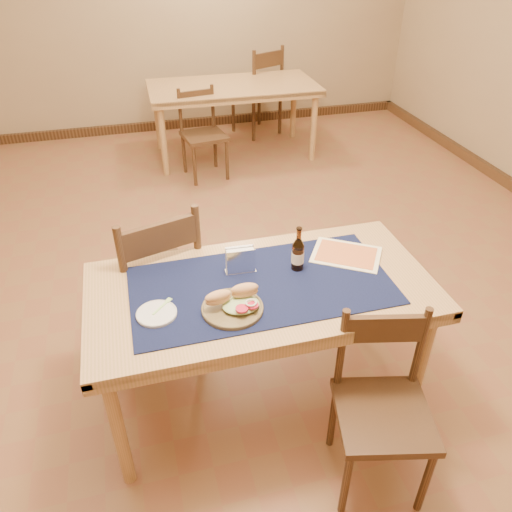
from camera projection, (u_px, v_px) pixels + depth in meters
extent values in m
cube|color=brown|center=(229.00, 304.00, 3.38)|extent=(6.00, 7.00, 0.02)
cube|color=tan|center=(155.00, 2.00, 5.38)|extent=(6.00, 0.02, 2.80)
cylinder|color=tan|center=(118.00, 430.00, 2.12)|extent=(0.06, 0.06, 0.71)
cylinder|color=tan|center=(421.00, 365.00, 2.43)|extent=(0.06, 0.06, 0.71)
cylinder|color=tan|center=(114.00, 330.00, 2.63)|extent=(0.06, 0.06, 0.71)
cylinder|color=tan|center=(364.00, 287.00, 2.94)|extent=(0.06, 0.06, 0.71)
cube|color=tan|center=(262.00, 289.00, 2.32)|extent=(1.60, 0.80, 0.04)
cube|color=#0F1637|center=(262.00, 285.00, 2.31)|extent=(1.20, 0.60, 0.01)
cube|color=#4D311B|center=(168.00, 125.00, 6.11)|extent=(6.00, 0.06, 0.10)
cylinder|color=tan|center=(163.00, 141.00, 4.86)|extent=(0.06, 0.06, 0.71)
cylinder|color=tan|center=(314.00, 127.00, 5.16)|extent=(0.06, 0.06, 0.71)
cylinder|color=tan|center=(158.00, 118.00, 5.41)|extent=(0.06, 0.06, 0.71)
cylinder|color=tan|center=(293.00, 107.00, 5.72)|extent=(0.06, 0.06, 0.71)
cube|color=tan|center=(233.00, 87.00, 5.08)|extent=(1.72, 0.88, 0.04)
cylinder|color=#4D311B|center=(175.00, 284.00, 3.15)|extent=(0.04, 0.04, 0.49)
cylinder|color=#4D311B|center=(114.00, 305.00, 2.98)|extent=(0.04, 0.04, 0.49)
cylinder|color=#4D311B|center=(203.00, 320.00, 2.87)|extent=(0.04, 0.04, 0.49)
cylinder|color=#4D311B|center=(137.00, 345.00, 2.70)|extent=(0.04, 0.04, 0.49)
cube|color=#4D311B|center=(153.00, 278.00, 2.78)|extent=(0.57, 0.57, 0.04)
cube|color=#4D311B|center=(159.00, 237.00, 2.42)|extent=(0.39, 0.14, 0.15)
cylinder|color=#4D311B|center=(198.00, 248.00, 2.58)|extent=(0.04, 0.04, 0.50)
cylinder|color=#4D311B|center=(124.00, 272.00, 2.41)|extent=(0.04, 0.04, 0.50)
cylinder|color=#4D311B|center=(346.00, 483.00, 2.08)|extent=(0.03, 0.03, 0.42)
cylinder|color=#4D311B|center=(426.00, 480.00, 2.09)|extent=(0.03, 0.03, 0.42)
cylinder|color=#4D311B|center=(333.00, 416.00, 2.36)|extent=(0.03, 0.03, 0.42)
cylinder|color=#4D311B|center=(404.00, 414.00, 2.37)|extent=(0.03, 0.03, 0.42)
cube|color=#4D311B|center=(384.00, 415.00, 2.10)|extent=(0.47, 0.47, 0.04)
cube|color=#4D311B|center=(385.00, 329.00, 2.07)|extent=(0.34, 0.10, 0.13)
cylinder|color=#4D311B|center=(341.00, 349.00, 2.13)|extent=(0.03, 0.03, 0.43)
cylinder|color=#4D311B|center=(420.00, 347.00, 2.13)|extent=(0.03, 0.03, 0.43)
cylinder|color=#4D311B|center=(194.00, 165.00, 4.73)|extent=(0.03, 0.03, 0.41)
cylinder|color=#4D311B|center=(227.00, 160.00, 4.84)|extent=(0.03, 0.03, 0.41)
cylinder|color=#4D311B|center=(184.00, 153.00, 4.98)|extent=(0.03, 0.03, 0.41)
cylinder|color=#4D311B|center=(215.00, 148.00, 5.09)|extent=(0.03, 0.03, 0.41)
cube|color=#4D311B|center=(204.00, 136.00, 4.80)|extent=(0.44, 0.44, 0.04)
cube|color=#4D311B|center=(196.00, 97.00, 4.75)|extent=(0.33, 0.08, 0.13)
cylinder|color=#4D311B|center=(180.00, 111.00, 4.75)|extent=(0.03, 0.03, 0.42)
cylinder|color=#4D311B|center=(213.00, 107.00, 4.86)|extent=(0.03, 0.03, 0.42)
cylinder|color=#4D311B|center=(259.00, 105.00, 6.13)|extent=(0.04, 0.04, 0.49)
cylinder|color=#4D311B|center=(233.00, 111.00, 5.93)|extent=(0.04, 0.04, 0.49)
cylinder|color=#4D311B|center=(280.00, 113.00, 5.88)|extent=(0.04, 0.04, 0.49)
cylinder|color=#4D311B|center=(254.00, 120.00, 5.67)|extent=(0.04, 0.04, 0.49)
cube|color=#4D311B|center=(256.00, 91.00, 5.76)|extent=(0.61, 0.61, 0.04)
cube|color=#4D311B|center=(268.00, 59.00, 5.41)|extent=(0.38, 0.19, 0.15)
cylinder|color=#4D311B|center=(282.00, 69.00, 5.59)|extent=(0.04, 0.04, 0.50)
cylinder|color=#4D311B|center=(254.00, 75.00, 5.39)|extent=(0.04, 0.04, 0.50)
cylinder|color=brown|center=(232.00, 308.00, 2.15)|extent=(0.27, 0.27, 0.02)
torus|color=brown|center=(232.00, 307.00, 2.15)|extent=(0.27, 0.27, 0.01)
ellipsoid|color=#A1B87F|center=(241.00, 305.00, 2.14)|extent=(0.16, 0.13, 0.03)
ellipsoid|color=tan|center=(218.00, 298.00, 2.12)|extent=(0.12, 0.07, 0.06)
ellipsoid|color=tan|center=(245.00, 291.00, 2.16)|extent=(0.12, 0.05, 0.07)
cylinder|color=red|center=(242.00, 309.00, 2.09)|extent=(0.05, 0.05, 0.01)
cylinder|color=red|center=(253.00, 305.00, 2.11)|extent=(0.05, 0.05, 0.01)
torus|color=beige|center=(251.00, 303.00, 2.11)|extent=(0.05, 0.05, 0.01)
cylinder|color=silver|center=(157.00, 314.00, 2.13)|extent=(0.17, 0.17, 0.01)
torus|color=silver|center=(156.00, 313.00, 2.13)|extent=(0.17, 0.17, 0.01)
cube|color=#A5DE7A|center=(160.00, 308.00, 2.15)|extent=(0.07, 0.08, 0.00)
cube|color=#A5DE7A|center=(169.00, 300.00, 2.19)|extent=(0.03, 0.04, 0.00)
cylinder|color=#44240C|center=(298.00, 257.00, 2.38)|extent=(0.06, 0.06, 0.13)
cone|color=#44240C|center=(298.00, 242.00, 2.33)|extent=(0.06, 0.06, 0.04)
cylinder|color=#44240C|center=(299.00, 234.00, 2.30)|extent=(0.02, 0.02, 0.05)
cylinder|color=#44240C|center=(299.00, 229.00, 2.29)|extent=(0.03, 0.03, 0.01)
cylinder|color=#FBECC8|center=(298.00, 257.00, 2.38)|extent=(0.06, 0.06, 0.06)
cube|color=white|center=(241.00, 271.00, 2.39)|extent=(0.15, 0.06, 0.00)
cube|color=white|center=(241.00, 262.00, 2.34)|extent=(0.14, 0.01, 0.13)
cube|color=white|center=(239.00, 257.00, 2.38)|extent=(0.14, 0.01, 0.13)
cube|color=white|center=(240.00, 260.00, 2.36)|extent=(0.13, 0.04, 0.11)
cube|color=#3E91C7|center=(241.00, 261.00, 2.34)|extent=(0.09, 0.01, 0.04)
cube|color=#F6E9B9|center=(346.00, 255.00, 2.51)|extent=(0.41, 0.38, 0.00)
cube|color=#C36332|center=(346.00, 254.00, 2.50)|extent=(0.35, 0.32, 0.00)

